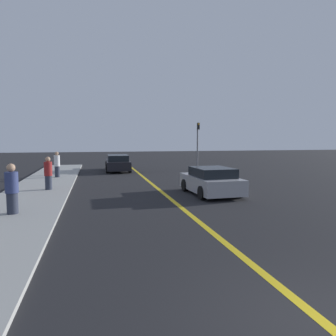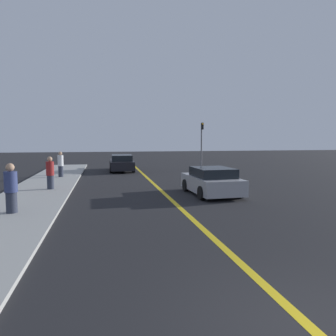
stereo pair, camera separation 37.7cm
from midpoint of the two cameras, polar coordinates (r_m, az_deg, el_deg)
road_center_line at (r=21.90m, az=-3.13°, el=-1.73°), size 0.20×60.00×0.01m
sidewalk_left at (r=18.37m, az=-20.34°, el=-3.25°), size 3.11×28.82×0.11m
car_near_right_lane at (r=15.56m, az=8.30°, el=-2.33°), size 2.14×3.91×1.29m
car_ahead_center at (r=26.66m, az=-7.67°, el=0.88°), size 1.98×4.73×1.31m
pedestrian_near_curb at (r=12.33m, az=-24.89°, el=-3.26°), size 0.43×0.43×1.71m
pedestrian_mid_group at (r=17.32m, az=-19.26°, el=-0.83°), size 0.39×0.39×1.63m
pedestrian_far_standing at (r=22.58m, az=-17.75°, el=0.63°), size 0.37×0.37×1.67m
traffic_light at (r=27.08m, az=6.28°, el=4.68°), size 0.18×0.40×3.89m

